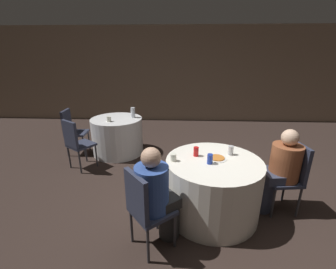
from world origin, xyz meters
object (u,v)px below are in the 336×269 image
at_px(chair_far_southwest, 76,141).
at_px(person_blue_shirt, 158,196).
at_px(pizza_plate_near, 217,158).
at_px(soda_can_blue, 210,159).
at_px(soda_can_red, 196,152).
at_px(table_near, 212,187).
at_px(person_floral_shirt, 279,170).
at_px(chair_near_southwest, 144,205).
at_px(soda_can_silver, 231,150).
at_px(table_far, 118,136).
at_px(chair_near_east, 290,172).
at_px(chair_far_west, 72,128).
at_px(bottle_far, 133,113).

bearing_deg(chair_far_southwest, person_blue_shirt, -10.90).
xyz_separation_m(chair_far_southwest, pizza_plate_near, (2.30, -1.02, 0.20)).
distance_m(soda_can_blue, soda_can_red, 0.26).
xyz_separation_m(table_near, person_floral_shirt, (0.85, 0.10, 0.21)).
distance_m(chair_near_southwest, soda_can_silver, 1.34).
distance_m(table_near, table_far, 2.53).
height_order(chair_near_east, soda_can_silver, chair_near_east).
distance_m(chair_far_west, soda_can_blue, 3.22).
xyz_separation_m(chair_near_east, bottle_far, (-2.40, 1.84, 0.30)).
height_order(table_far, chair_far_west, chair_far_west).
bearing_deg(chair_far_southwest, table_far, 90.00).
bearing_deg(table_near, person_blue_shirt, -140.24).
relative_size(chair_near_southwest, bottle_far, 4.48).
bearing_deg(soda_can_blue, table_near, 51.91).
height_order(table_far, person_blue_shirt, person_blue_shirt).
relative_size(chair_near_east, bottle_far, 4.48).
distance_m(person_blue_shirt, soda_can_silver, 1.17).
distance_m(table_near, chair_far_west, 3.22).
relative_size(table_near, chair_near_east, 1.28).
bearing_deg(soda_can_silver, table_far, 139.65).
xyz_separation_m(pizza_plate_near, soda_can_red, (-0.26, 0.07, 0.05)).
bearing_deg(chair_near_southwest, chair_far_west, 177.84).
xyz_separation_m(chair_near_east, soda_can_blue, (-1.08, -0.20, 0.26)).
xyz_separation_m(chair_far_southwest, bottle_far, (0.86, 0.87, 0.30)).
distance_m(pizza_plate_near, bottle_far, 2.39).
height_order(chair_near_southwest, person_floral_shirt, person_floral_shirt).
distance_m(chair_far_southwest, person_blue_shirt, 2.28).
distance_m(table_far, soda_can_blue, 2.59).
relative_size(soda_can_blue, soda_can_red, 1.00).
xyz_separation_m(table_near, table_far, (-1.73, 1.85, 0.00)).
relative_size(chair_near_east, pizza_plate_near, 3.72).
height_order(table_far, pizza_plate_near, pizza_plate_near).
height_order(chair_near_southwest, soda_can_silver, chair_near_southwest).
distance_m(chair_near_southwest, chair_far_west, 3.09).
relative_size(table_near, person_blue_shirt, 1.03).
xyz_separation_m(table_near, soda_can_blue, (-0.07, -0.09, 0.44)).
distance_m(chair_near_southwest, person_blue_shirt, 0.17).
xyz_separation_m(chair_near_southwest, person_floral_shirt, (1.63, 0.75, 0.03)).
bearing_deg(table_near, person_floral_shirt, 6.62).
relative_size(pizza_plate_near, soda_can_silver, 2.06).
height_order(chair_near_east, soda_can_blue, chair_near_east).
height_order(chair_far_west, soda_can_red, chair_far_west).
bearing_deg(bottle_far, chair_near_southwest, -76.71).
height_order(chair_near_east, soda_can_red, chair_near_east).
bearing_deg(table_far, table_near, -46.99).
bearing_deg(soda_can_blue, person_blue_shirt, -142.03).
height_order(chair_near_east, chair_far_west, same).
bearing_deg(pizza_plate_near, bottle_far, 127.24).
xyz_separation_m(table_far, chair_near_southwest, (0.95, -2.50, 0.18)).
bearing_deg(person_floral_shirt, table_far, 49.14).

